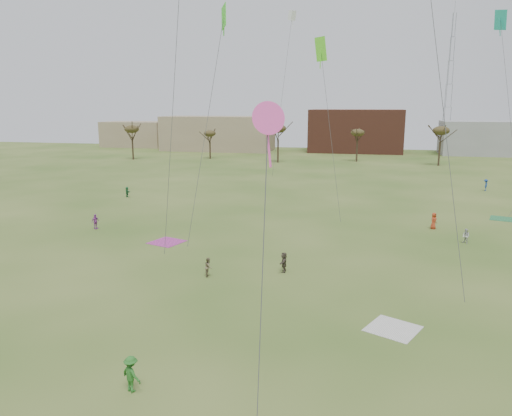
# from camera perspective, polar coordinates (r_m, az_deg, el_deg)

# --- Properties ---
(ground) EXTENTS (260.00, 260.00, 0.00)m
(ground) POSITION_cam_1_polar(r_m,az_deg,el_deg) (27.68, -5.75, -16.43)
(ground) COLOR #33551A
(ground) RESTS_ON ground
(flyer_near_center) EXTENTS (1.31, 1.07, 1.77)m
(flyer_near_center) POSITION_cam_1_polar(r_m,az_deg,el_deg) (24.47, -14.59, -18.52)
(flyer_near_center) COLOR #286D24
(flyer_near_center) RESTS_ON ground
(spectator_fore_b) EXTENTS (0.68, 0.81, 1.50)m
(spectator_fore_b) POSITION_cam_1_polar(r_m,az_deg,el_deg) (38.19, -5.65, -6.97)
(spectator_fore_b) COLOR #796D4D
(spectator_fore_b) RESTS_ON ground
(spectator_fore_c) EXTENTS (0.51, 1.53, 1.64)m
(spectator_fore_c) POSITION_cam_1_polar(r_m,az_deg,el_deg) (38.97, 3.33, -6.43)
(spectator_fore_c) COLOR #504539
(spectator_fore_c) RESTS_ON ground
(spectator_mid_d) EXTENTS (0.69, 1.04, 1.64)m
(spectator_mid_d) POSITION_cam_1_polar(r_m,az_deg,el_deg) (55.01, -18.53, -1.54)
(spectator_mid_d) COLOR #A547AC
(spectator_mid_d) RESTS_ON ground
(spectator_mid_e) EXTENTS (0.87, 0.89, 1.45)m
(spectator_mid_e) POSITION_cam_1_polar(r_m,az_deg,el_deg) (51.05, 23.65, -3.08)
(spectator_mid_e) COLOR silver
(spectator_mid_e) RESTS_ON ground
(flyer_far_a) EXTENTS (1.37, 1.22, 1.51)m
(flyer_far_a) POSITION_cam_1_polar(r_m,az_deg,el_deg) (72.87, -15.04, 1.85)
(flyer_far_a) COLOR #226637
(flyer_far_a) RESTS_ON ground
(flyer_far_b) EXTENTS (0.97, 1.05, 1.80)m
(flyer_far_b) POSITION_cam_1_polar(r_m,az_deg,el_deg) (55.65, 20.33, -1.43)
(flyer_far_b) COLOR #B33C1E
(flyer_far_b) RESTS_ON ground
(flyer_far_c) EXTENTS (0.94, 1.32, 1.84)m
(flyer_far_c) POSITION_cam_1_polar(r_m,az_deg,el_deg) (83.70, 25.59, 2.48)
(flyer_far_c) COLOR navy
(flyer_far_c) RESTS_ON ground
(blanket_cream) EXTENTS (3.72, 3.72, 0.03)m
(blanket_cream) POSITION_cam_1_polar(r_m,az_deg,el_deg) (30.96, 15.94, -13.62)
(blanket_cream) COLOR silver
(blanket_cream) RESTS_ON ground
(blanket_plum) EXTENTS (3.69, 3.69, 0.03)m
(blanket_plum) POSITION_cam_1_polar(r_m,az_deg,el_deg) (48.16, -10.53, -4.01)
(blanket_plum) COLOR #B33794
(blanket_plum) RESTS_ON ground
(blanket_olive) EXTENTS (3.40, 3.40, 0.03)m
(blanket_olive) POSITION_cam_1_polar(r_m,az_deg,el_deg) (64.01, 27.25, -1.16)
(blanket_olive) COLOR #2D7B44
(blanket_olive) RESTS_ON ground
(kites_aloft) EXTENTS (57.57, 69.00, 27.90)m
(kites_aloft) POSITION_cam_1_polar(r_m,az_deg,el_deg) (58.59, 4.44, 21.62)
(kites_aloft) COLOR gold
(kites_aloft) RESTS_ON ground
(tree_line) EXTENTS (117.44, 49.32, 8.91)m
(tree_line) POSITION_cam_1_polar(r_m,az_deg,el_deg) (102.87, 6.84, 8.61)
(tree_line) COLOR #3A2B1E
(tree_line) RESTS_ON ground
(building_tan) EXTENTS (32.00, 14.00, 10.00)m
(building_tan) POSITION_cam_1_polar(r_m,az_deg,el_deg) (144.76, -4.53, 8.82)
(building_tan) COLOR #937F60
(building_tan) RESTS_ON ground
(building_brick) EXTENTS (26.00, 16.00, 12.00)m
(building_brick) POSITION_cam_1_polar(r_m,az_deg,el_deg) (143.21, 11.76, 8.97)
(building_brick) COLOR brown
(building_brick) RESTS_ON ground
(building_grey) EXTENTS (24.00, 12.00, 9.00)m
(building_grey) POSITION_cam_1_polar(r_m,az_deg,el_deg) (144.85, 25.80, 7.47)
(building_grey) COLOR gray
(building_grey) RESTS_ON ground
(building_tan_west) EXTENTS (20.00, 12.00, 8.00)m
(building_tan_west) POSITION_cam_1_polar(r_m,az_deg,el_deg) (162.58, -14.04, 8.50)
(building_tan_west) COLOR #937F60
(building_tan_west) RESTS_ON ground
(radio_tower) EXTENTS (1.51, 1.72, 41.00)m
(radio_tower) POSITION_cam_1_polar(r_m,az_deg,el_deg) (149.75, 21.90, 13.56)
(radio_tower) COLOR #9EA3A8
(radio_tower) RESTS_ON ground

